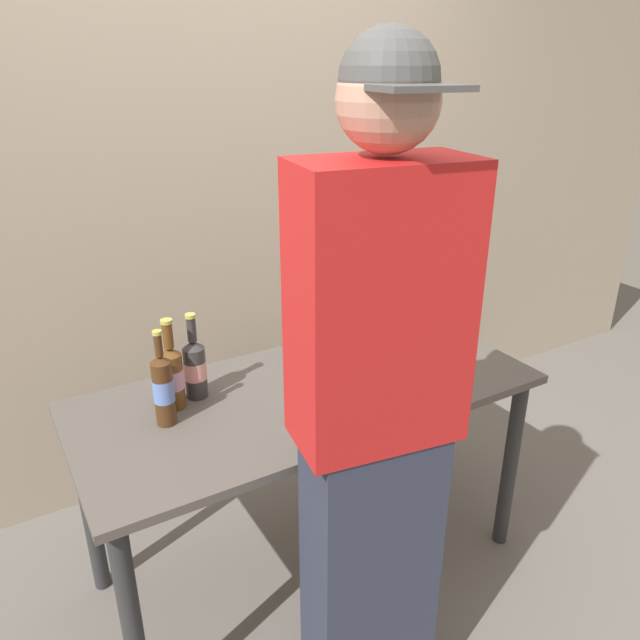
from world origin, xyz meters
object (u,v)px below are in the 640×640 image
Objects in this scene: beer_bottle_green at (163,388)px; beer_bottle_dark at (195,367)px; coffee_mug at (308,352)px; beer_bottle_brown at (172,375)px; person_figure at (375,423)px; laptop at (382,342)px.

beer_bottle_green is 0.18m from beer_bottle_dark.
beer_bottle_green reaches higher than coffee_mug.
person_figure reaches higher than beer_bottle_brown.
beer_bottle_green is 1.02× the size of beer_bottle_brown.
beer_bottle_brown is 0.16× the size of person_figure.
beer_bottle_dark is at bearing 176.41° from laptop.
beer_bottle_brown is 2.61× the size of coffee_mug.
beer_bottle_brown is 0.54m from coffee_mug.
beer_bottle_dark is (0.09, 0.03, -0.01)m from beer_bottle_brown.
person_figure is (0.23, -0.69, 0.09)m from beer_bottle_dark.
laptop is 0.83m from person_figure.
beer_bottle_green is at bearing -175.73° from laptop.
beer_bottle_dark is (-0.73, 0.05, 0.07)m from laptop.
beer_bottle_green is (-0.87, -0.07, 0.08)m from laptop.
beer_bottle_green is 0.17× the size of person_figure.
beer_bottle_brown reaches higher than laptop.
beer_bottle_green is 0.10m from beer_bottle_brown.
laptop is 0.82m from beer_bottle_brown.
beer_bottle_brown reaches higher than beer_bottle_dark.
person_figure is (0.32, -0.66, 0.08)m from beer_bottle_brown.
coffee_mug is at bearing 73.72° from person_figure.
beer_bottle_green is at bearing -123.15° from beer_bottle_brown.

